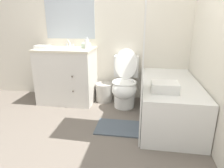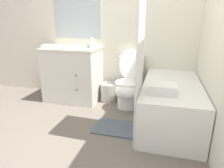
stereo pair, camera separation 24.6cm
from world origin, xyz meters
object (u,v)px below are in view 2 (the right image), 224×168
(wastebasket, at_px, (109,92))
(tissue_box, at_px, (92,45))
(toilet, at_px, (128,85))
(soap_dispenser, at_px, (92,43))
(hand_towel_folded, at_px, (49,46))
(vanity_cabinet, at_px, (73,73))
(bathtub, at_px, (170,103))
(bath_mat, at_px, (118,128))
(bath_towel_folded, at_px, (163,89))
(sink_faucet, at_px, (77,44))

(wastebasket, bearing_deg, tissue_box, 179.33)
(toilet, bearing_deg, soap_dispenser, 174.09)
(soap_dispenser, xyz_separation_m, hand_towel_folded, (-0.64, -0.14, -0.05))
(vanity_cabinet, height_order, wastebasket, vanity_cabinet)
(vanity_cabinet, xyz_separation_m, tissue_box, (0.31, 0.09, 0.46))
(bathtub, height_order, bath_mat, bathtub)
(bath_towel_folded, bearing_deg, hand_towel_folded, 159.08)
(toilet, bearing_deg, tissue_box, 165.69)
(toilet, bearing_deg, hand_towel_folded, -176.22)
(vanity_cabinet, distance_m, soap_dispenser, 0.60)
(wastebasket, distance_m, hand_towel_folded, 1.17)
(vanity_cabinet, bearing_deg, hand_towel_folded, -153.27)
(sink_faucet, xyz_separation_m, toilet, (0.93, -0.27, -0.55))
(toilet, relative_size, tissue_box, 6.73)
(bathtub, relative_size, tissue_box, 11.08)
(toilet, distance_m, bath_mat, 0.77)
(tissue_box, bearing_deg, wastebasket, -0.67)
(vanity_cabinet, distance_m, tissue_box, 0.56)
(hand_towel_folded, distance_m, bath_mat, 1.63)
(soap_dispenser, bearing_deg, tissue_box, 111.32)
(sink_faucet, bearing_deg, vanity_cabinet, -90.00)
(bathtub, bearing_deg, toilet, 149.43)
(toilet, height_order, bath_towel_folded, toilet)
(bathtub, distance_m, hand_towel_folded, 1.95)
(tissue_box, distance_m, bath_towel_folded, 1.47)
(bathtub, distance_m, bath_mat, 0.74)
(tissue_box, bearing_deg, bath_mat, -53.56)
(tissue_box, relative_size, bath_mat, 0.22)
(vanity_cabinet, height_order, bath_towel_folded, vanity_cabinet)
(hand_towel_folded, bearing_deg, vanity_cabinet, 26.73)
(bathtub, xyz_separation_m, bath_mat, (-0.60, -0.33, -0.26))
(sink_faucet, bearing_deg, bath_mat, -45.78)
(toilet, relative_size, bath_mat, 1.50)
(wastebasket, bearing_deg, hand_towel_folded, -164.94)
(toilet, xyz_separation_m, bath_towel_folded, (0.50, -0.74, 0.24))
(wastebasket, relative_size, soap_dispenser, 1.72)
(tissue_box, xyz_separation_m, hand_towel_folded, (-0.60, -0.24, -0.01))
(soap_dispenser, bearing_deg, bath_mat, -51.91)
(soap_dispenser, bearing_deg, sink_faucet, 148.83)
(tissue_box, bearing_deg, sink_faucet, 160.12)
(bathtub, bearing_deg, vanity_cabinet, 164.47)
(bathtub, distance_m, bath_towel_folded, 0.50)
(sink_faucet, bearing_deg, hand_towel_folded, -130.03)
(sink_faucet, xyz_separation_m, bathtub, (1.54, -0.63, -0.63))
(tissue_box, distance_m, bath_mat, 1.38)
(bathtub, height_order, wastebasket, bathtub)
(sink_faucet, bearing_deg, toilet, -16.19)
(soap_dispenser, bearing_deg, bath_towel_folded, -36.47)
(bathtub, height_order, soap_dispenser, soap_dispenser)
(toilet, relative_size, wastebasket, 2.97)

